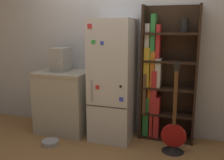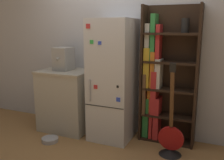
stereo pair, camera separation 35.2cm
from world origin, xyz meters
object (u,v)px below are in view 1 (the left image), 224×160
(bookshelf, at_px, (161,80))
(guitar, at_px, (173,139))
(refrigerator, at_px, (113,80))
(espresso_machine, at_px, (61,59))
(pet_bowl, at_px, (50,142))

(bookshelf, bearing_deg, guitar, -60.96)
(bookshelf, bearing_deg, refrigerator, -163.55)
(refrigerator, relative_size, bookshelf, 0.91)
(refrigerator, relative_size, guitar, 1.43)
(refrigerator, xyz_separation_m, espresso_machine, (-0.82, 0.01, 0.26))
(espresso_machine, relative_size, pet_bowl, 1.49)
(guitar, height_order, pet_bowl, guitar)
(guitar, bearing_deg, pet_bowl, -169.42)
(refrigerator, height_order, bookshelf, bookshelf)
(guitar, relative_size, pet_bowl, 5.15)
(refrigerator, height_order, pet_bowl, refrigerator)
(bookshelf, xyz_separation_m, espresso_machine, (-1.47, -0.18, 0.25))
(refrigerator, xyz_separation_m, pet_bowl, (-0.74, -0.52, -0.81))
(pet_bowl, bearing_deg, bookshelf, 27.05)
(bookshelf, height_order, espresso_machine, bookshelf)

